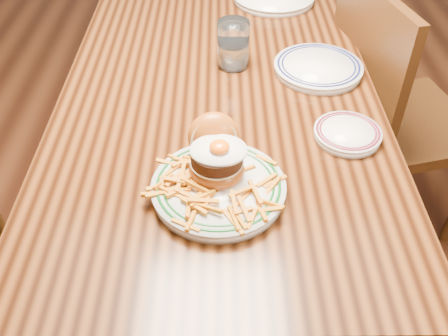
{
  "coord_description": "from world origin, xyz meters",
  "views": [
    {
      "loc": [
        0.01,
        -1.22,
        1.5
      ],
      "look_at": [
        0.01,
        -0.46,
        0.81
      ],
      "focal_mm": 40.0,
      "sensor_mm": 36.0,
      "label": 1
    }
  ],
  "objects_px": {
    "table": "(219,101)",
    "main_plate": "(218,175)",
    "side_plate": "(348,133)",
    "chair_right": "(388,114)"
  },
  "relations": [
    {
      "from": "side_plate",
      "to": "main_plate",
      "type": "bearing_deg",
      "value": -173.02
    },
    {
      "from": "chair_right",
      "to": "main_plate",
      "type": "bearing_deg",
      "value": 32.76
    },
    {
      "from": "main_plate",
      "to": "side_plate",
      "type": "distance_m",
      "value": 0.35
    },
    {
      "from": "table",
      "to": "main_plate",
      "type": "xyz_separation_m",
      "value": [
        -0.0,
        -0.45,
        0.13
      ]
    },
    {
      "from": "chair_right",
      "to": "side_plate",
      "type": "distance_m",
      "value": 0.57
    },
    {
      "from": "main_plate",
      "to": "side_plate",
      "type": "bearing_deg",
      "value": 23.02
    },
    {
      "from": "table",
      "to": "main_plate",
      "type": "height_order",
      "value": "main_plate"
    },
    {
      "from": "chair_right",
      "to": "side_plate",
      "type": "relative_size",
      "value": 5.89
    },
    {
      "from": "table",
      "to": "main_plate",
      "type": "bearing_deg",
      "value": -90.26
    },
    {
      "from": "side_plate",
      "to": "table",
      "type": "bearing_deg",
      "value": 115.34
    }
  ]
}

